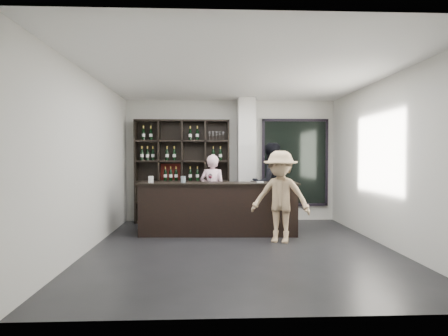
{
  "coord_description": "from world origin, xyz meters",
  "views": [
    {
      "loc": [
        -0.55,
        -6.25,
        1.53
      ],
      "look_at": [
        -0.23,
        1.1,
        1.32
      ],
      "focal_mm": 30.0,
      "sensor_mm": 36.0,
      "label": 1
    }
  ],
  "objects_px": {
    "wine_shelf": "(182,171)",
    "taster_pink": "(213,191)",
    "tasting_counter": "(218,208)",
    "taster_black": "(270,185)",
    "customer": "(280,197)"
  },
  "relations": [
    {
      "from": "tasting_counter",
      "to": "customer",
      "type": "xyz_separation_m",
      "value": [
        1.1,
        -0.7,
        0.3
      ]
    },
    {
      "from": "wine_shelf",
      "to": "tasting_counter",
      "type": "xyz_separation_m",
      "value": [
        0.8,
        -1.47,
        -0.68
      ]
    },
    {
      "from": "wine_shelf",
      "to": "taster_pink",
      "type": "relative_size",
      "value": 1.51
    },
    {
      "from": "wine_shelf",
      "to": "taster_black",
      "type": "height_order",
      "value": "wine_shelf"
    },
    {
      "from": "tasting_counter",
      "to": "taster_pink",
      "type": "bearing_deg",
      "value": 99.15
    },
    {
      "from": "taster_pink",
      "to": "wine_shelf",
      "type": "bearing_deg",
      "value": -24.02
    },
    {
      "from": "tasting_counter",
      "to": "customer",
      "type": "distance_m",
      "value": 1.34
    },
    {
      "from": "tasting_counter",
      "to": "taster_black",
      "type": "distance_m",
      "value": 1.44
    },
    {
      "from": "taster_black",
      "to": "tasting_counter",
      "type": "bearing_deg",
      "value": 17.47
    },
    {
      "from": "tasting_counter",
      "to": "taster_black",
      "type": "bearing_deg",
      "value": 35.27
    },
    {
      "from": "wine_shelf",
      "to": "taster_pink",
      "type": "xyz_separation_m",
      "value": [
        0.7,
        -0.63,
        -0.41
      ]
    },
    {
      "from": "wine_shelf",
      "to": "tasting_counter",
      "type": "distance_m",
      "value": 1.8
    },
    {
      "from": "tasting_counter",
      "to": "customer",
      "type": "relative_size",
      "value": 1.91
    },
    {
      "from": "tasting_counter",
      "to": "wine_shelf",
      "type": "bearing_deg",
      "value": 121.1
    },
    {
      "from": "wine_shelf",
      "to": "customer",
      "type": "distance_m",
      "value": 2.91
    }
  ]
}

